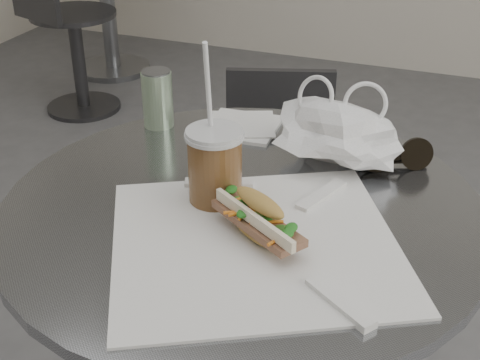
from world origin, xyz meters
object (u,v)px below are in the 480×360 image
(iced_coffee, at_px, (215,165))
(bg_chair, at_px, (69,44))
(cafe_table, at_px, (242,336))
(banh_mi, at_px, (258,219))
(chair_far, at_px, (277,221))
(drink_can, at_px, (157,99))
(sunglasses, at_px, (396,157))

(iced_coffee, bearing_deg, bg_chair, 130.87)
(cafe_table, relative_size, banh_mi, 3.67)
(cafe_table, bearing_deg, chair_far, 102.30)
(cafe_table, distance_m, drink_can, 0.47)
(chair_far, xyz_separation_m, sunglasses, (0.34, -0.41, 0.45))
(banh_mi, bearing_deg, bg_chair, 164.41)
(cafe_table, distance_m, sunglasses, 0.41)
(bg_chair, xyz_separation_m, banh_mi, (1.53, -1.73, 0.44))
(cafe_table, height_order, sunglasses, sunglasses)
(cafe_table, relative_size, bg_chair, 1.03)
(bg_chair, relative_size, drink_can, 6.64)
(chair_far, xyz_separation_m, drink_can, (-0.12, -0.40, 0.49))
(cafe_table, bearing_deg, bg_chair, 131.84)
(iced_coffee, xyz_separation_m, sunglasses, (0.24, 0.21, -0.04))
(chair_far, height_order, bg_chair, bg_chair)
(chair_far, distance_m, sunglasses, 0.70)
(chair_far, bearing_deg, cafe_table, 84.37)
(banh_mi, xyz_separation_m, iced_coffee, (-0.10, 0.08, 0.03))
(iced_coffee, bearing_deg, cafe_table, 10.13)
(bg_chair, relative_size, banh_mi, 3.56)
(cafe_table, height_order, iced_coffee, iced_coffee)
(cafe_table, distance_m, iced_coffee, 0.34)
(chair_far, distance_m, banh_mi, 0.86)
(chair_far, bearing_deg, bg_chair, -55.59)
(iced_coffee, height_order, drink_can, iced_coffee)
(cafe_table, relative_size, chair_far, 1.11)
(bg_chair, relative_size, sunglasses, 6.04)
(bg_chair, bearing_deg, banh_mi, -30.42)
(chair_far, bearing_deg, iced_coffee, 80.41)
(banh_mi, relative_size, iced_coffee, 0.79)
(banh_mi, bearing_deg, drink_can, 168.98)
(bg_chair, xyz_separation_m, drink_can, (1.22, -1.43, 0.46))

